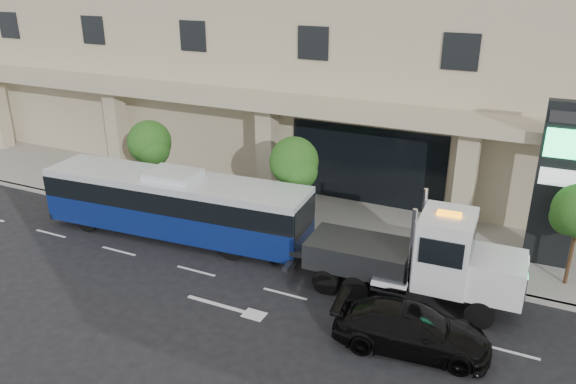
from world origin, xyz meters
name	(u,v)px	position (x,y,z in m)	size (l,w,h in m)	color
ground	(301,276)	(0.00, 0.00, 0.00)	(120.00, 120.00, 0.00)	black
sidewalk	(344,225)	(0.00, 5.00, 0.07)	(120.00, 6.00, 0.15)	gray
curb	(320,252)	(0.00, 2.00, 0.07)	(120.00, 0.30, 0.15)	gray
tree_left	(150,145)	(-9.97, 3.59, 3.11)	(2.27, 2.20, 4.22)	#422B19
tree_mid	(294,165)	(-1.97, 3.59, 3.26)	(2.28, 2.20, 4.38)	#422B19
city_bus	(175,203)	(-6.59, 0.86, 1.60)	(12.53, 3.46, 3.14)	black
tow_truck	(422,260)	(4.59, 0.32, 1.64)	(8.79, 2.46, 3.99)	#2D3033
black_sedan	(411,329)	(5.03, -2.66, 0.72)	(2.03, 5.00, 1.45)	black
signage_pylon	(558,185)	(8.67, 5.05, 3.56)	(1.69, 0.67, 6.72)	black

